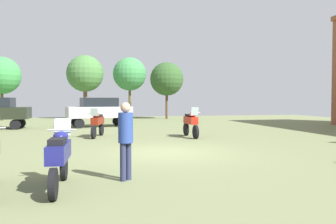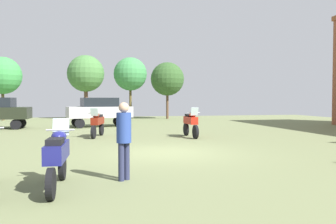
{
  "view_description": "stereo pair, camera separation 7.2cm",
  "coord_description": "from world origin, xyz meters",
  "views": [
    {
      "loc": [
        -2.61,
        -11.64,
        1.88
      ],
      "look_at": [
        1.3,
        5.73,
        1.24
      ],
      "focal_mm": 36.33,
      "sensor_mm": 36.0,
      "label": 1
    },
    {
      "loc": [
        -2.54,
        -11.66,
        1.88
      ],
      "look_at": [
        1.3,
        5.73,
        1.24
      ],
      "focal_mm": 36.33,
      "sensor_mm": 36.0,
      "label": 2
    }
  ],
  "objects": [
    {
      "name": "motorcycle_4",
      "position": [
        -2.33,
        5.57,
        0.74
      ],
      "size": [
        0.79,
        2.13,
        1.47
      ],
      "rotation": [
        0.0,
        0.0,
        2.87
      ],
      "color": "black",
      "rests_on": "ground"
    },
    {
      "name": "car_2",
      "position": [
        -2.11,
        12.15,
        1.19
      ],
      "size": [
        4.57,
        2.62,
        2.0
      ],
      "rotation": [
        0.0,
        0.0,
        1.77
      ],
      "color": "black",
      "rests_on": "ground"
    },
    {
      "name": "tree_1",
      "position": [
        -3.21,
        22.38,
        4.4
      ],
      "size": [
        3.56,
        3.56,
        6.19
      ],
      "color": "brown",
      "rests_on": "ground"
    },
    {
      "name": "ground_plane",
      "position": [
        0.0,
        0.0,
        0.01
      ],
      "size": [
        44.0,
        52.0,
        0.02
      ],
      "color": "#6C744C"
    },
    {
      "name": "person_1",
      "position": [
        -1.85,
        -3.84,
        1.08
      ],
      "size": [
        0.48,
        0.48,
        1.8
      ],
      "rotation": [
        0.0,
        0.0,
        0.67
      ],
      "color": "#272B49",
      "rests_on": "ground"
    },
    {
      "name": "motorcycle_1",
      "position": [
        -3.28,
        -4.26,
        0.73
      ],
      "size": [
        0.62,
        2.25,
        1.44
      ],
      "rotation": [
        0.0,
        0.0,
        -0.04
      ],
      "color": "black",
      "rests_on": "ground"
    },
    {
      "name": "tree_5",
      "position": [
        4.53,
        20.62,
        3.88
      ],
      "size": [
        3.24,
        3.24,
        5.5
      ],
      "color": "brown",
      "rests_on": "ground"
    },
    {
      "name": "tree_4",
      "position": [
        -10.46,
        21.33,
        4.04
      ],
      "size": [
        3.34,
        3.34,
        5.7
      ],
      "color": "brown",
      "rests_on": "ground"
    },
    {
      "name": "motorcycle_6",
      "position": [
        2.19,
        4.51,
        0.75
      ],
      "size": [
        0.62,
        2.17,
        1.5
      ],
      "rotation": [
        0.0,
        0.0,
        3.17
      ],
      "color": "black",
      "rests_on": "ground"
    },
    {
      "name": "tree_2",
      "position": [
        1.13,
        22.4,
        4.44
      ],
      "size": [
        3.32,
        3.32,
        6.09
      ],
      "color": "brown",
      "rests_on": "ground"
    }
  ]
}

